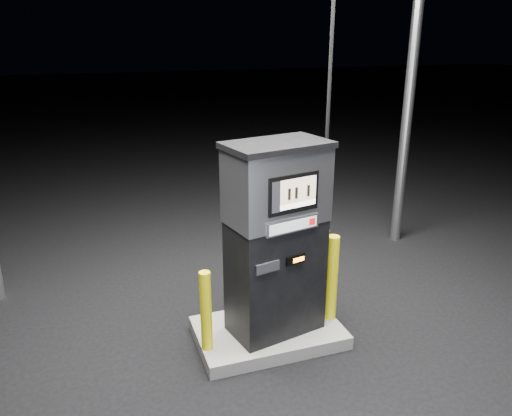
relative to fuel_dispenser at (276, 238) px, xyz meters
name	(u,v)px	position (x,y,z in m)	size (l,w,h in m)	color
ground	(268,338)	(-0.07, 0.03, -1.23)	(80.00, 80.00, 0.00)	black
pump_island	(268,332)	(-0.07, 0.03, -1.15)	(1.60, 1.00, 0.15)	slate
fuel_dispenser	(276,238)	(0.00, 0.00, 0.00)	(1.21, 0.82, 4.36)	black
bollard_left	(206,311)	(-0.81, -0.13, -0.64)	(0.12, 0.12, 0.88)	yellow
bollard_right	(332,278)	(0.67, -0.01, -0.57)	(0.14, 0.14, 1.01)	yellow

